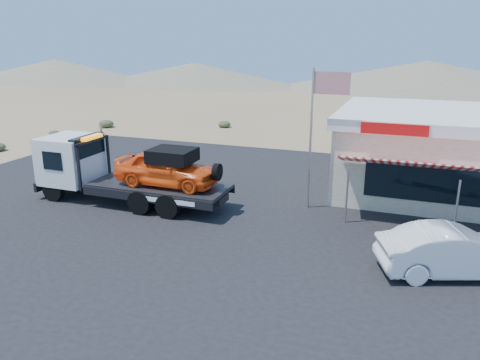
{
  "coord_description": "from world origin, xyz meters",
  "views": [
    {
      "loc": [
        8.63,
        -14.68,
        7.12
      ],
      "look_at": [
        2.16,
        2.77,
        1.5
      ],
      "focal_mm": 35.0,
      "sensor_mm": 36.0,
      "label": 1
    }
  ],
  "objects": [
    {
      "name": "desert_scrub",
      "position": [
        -12.96,
        10.95,
        0.28
      ],
      "size": [
        24.66,
        32.41,
        0.67
      ],
      "color": "#343D21",
      "rests_on": "ground"
    },
    {
      "name": "white_sedan",
      "position": [
        10.28,
        0.07,
        0.79
      ],
      "size": [
        4.93,
        3.15,
        1.53
      ],
      "primitive_type": "imported",
      "rotation": [
        0.0,
        0.0,
        1.93
      ],
      "color": "silver",
      "rests_on": "asphalt_lot"
    },
    {
      "name": "distant_hills",
      "position": [
        -9.77,
        55.14,
        1.89
      ],
      "size": [
        126.0,
        48.0,
        4.2
      ],
      "color": "#726B59",
      "rests_on": "ground"
    },
    {
      "name": "flagpole",
      "position": [
        4.93,
        4.5,
        3.76
      ],
      "size": [
        1.55,
        0.1,
        6.0
      ],
      "color": "#99999E",
      "rests_on": "asphalt_lot"
    },
    {
      "name": "ground",
      "position": [
        0.0,
        0.0,
        0.0
      ],
      "size": [
        120.0,
        120.0,
        0.0
      ],
      "primitive_type": "plane",
      "color": "olive",
      "rests_on": "ground"
    },
    {
      "name": "jerky_store",
      "position": [
        10.5,
        8.97,
        1.99
      ],
      "size": [
        10.4,
        9.97,
        3.9
      ],
      "color": "#BDAB8F",
      "rests_on": "asphalt_lot"
    },
    {
      "name": "asphalt_lot",
      "position": [
        2.0,
        3.0,
        0.01
      ],
      "size": [
        32.0,
        24.0,
        0.02
      ],
      "primitive_type": "cube",
      "color": "black",
      "rests_on": "ground"
    },
    {
      "name": "tow_truck",
      "position": [
        -3.1,
        2.37,
        1.59
      ],
      "size": [
        8.81,
        2.61,
        2.95
      ],
      "color": "black",
      "rests_on": "asphalt_lot"
    }
  ]
}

